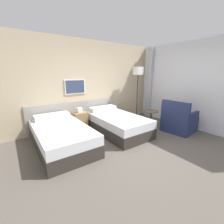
# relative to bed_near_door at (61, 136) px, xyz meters

# --- Properties ---
(ground_plane) EXTENTS (16.00, 16.00, 0.00)m
(ground_plane) POSITION_rel_bed_near_door_xyz_m (1.38, -1.19, -0.26)
(ground_plane) COLOR #5B544C
(wall_headboard) EXTENTS (10.00, 0.10, 2.70)m
(wall_headboard) POSITION_rel_bed_near_door_xyz_m (1.35, 1.06, 1.03)
(wall_headboard) COLOR #C6B28E
(wall_headboard) RESTS_ON ground_plane
(wall_window) EXTENTS (0.21, 4.72, 2.70)m
(wall_window) POSITION_rel_bed_near_door_xyz_m (3.82, -1.22, 1.08)
(wall_window) COLOR white
(wall_window) RESTS_ON ground_plane
(bed_near_door) EXTENTS (1.11, 2.02, 0.64)m
(bed_near_door) POSITION_rel_bed_near_door_xyz_m (0.00, 0.00, 0.00)
(bed_near_door) COLOR #332D28
(bed_near_door) RESTS_ON ground_plane
(bed_near_window) EXTENTS (1.11, 2.02, 0.64)m
(bed_near_window) POSITION_rel_bed_near_door_xyz_m (1.62, 0.00, 0.00)
(bed_near_window) COLOR #332D28
(bed_near_window) RESTS_ON ground_plane
(nightstand) EXTENTS (0.38, 0.36, 0.70)m
(nightstand) POSITION_rel_bed_near_door_xyz_m (0.81, 0.78, 0.03)
(nightstand) COLOR #9E7A51
(nightstand) RESTS_ON ground_plane
(floor_lamp) EXTENTS (0.25, 0.25, 1.92)m
(floor_lamp) POSITION_rel_bed_near_door_xyz_m (2.99, 0.56, 1.38)
(floor_lamp) COLOR black
(floor_lamp) RESTS_ON ground_plane
(side_table) EXTENTS (0.43, 0.43, 0.59)m
(side_table) POSITION_rel_bed_near_door_xyz_m (2.63, -0.44, 0.14)
(side_table) COLOR brown
(side_table) RESTS_ON ground_plane
(armchair) EXTENTS (0.89, 0.89, 0.95)m
(armchair) POSITION_rel_bed_near_door_xyz_m (3.18, -1.03, 0.04)
(armchair) COLOR navy
(armchair) RESTS_ON ground_plane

